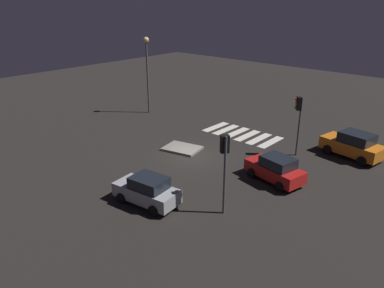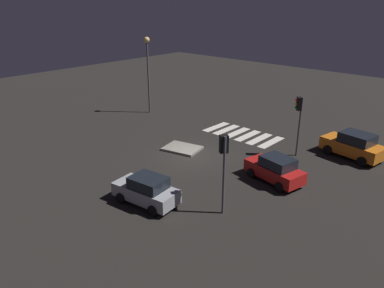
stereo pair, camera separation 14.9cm
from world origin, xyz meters
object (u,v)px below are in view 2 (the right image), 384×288
object	(u,v)px
street_lamp	(148,62)
traffic_island	(182,148)
car_red	(275,169)
car_orange	(353,145)
car_silver	(146,190)
traffic_light_south	(299,112)
traffic_light_west	(224,155)

from	to	relation	value
street_lamp	traffic_island	bearing A→B (deg)	151.82
car_red	street_lamp	world-z (taller)	street_lamp
car_orange	car_silver	bearing A→B (deg)	76.99
car_red	traffic_light_south	distance (m)	5.43
traffic_island	car_silver	bearing A→B (deg)	119.37
car_silver	traffic_light_west	distance (m)	5.05
traffic_light_west	street_lamp	bearing A→B (deg)	5.28
traffic_light_south	traffic_light_west	world-z (taller)	traffic_light_west
car_red	car_orange	world-z (taller)	car_orange
traffic_light_south	street_lamp	bearing A→B (deg)	-44.49
car_red	car_silver	bearing A→B (deg)	73.53
car_orange	traffic_light_south	distance (m)	4.86
car_silver	traffic_light_west	xyz separation A→B (m)	(-3.76, -2.18, 2.57)
car_silver	street_lamp	distance (m)	18.72
traffic_island	street_lamp	distance (m)	11.79
car_orange	traffic_light_south	world-z (taller)	traffic_light_south
car_orange	traffic_light_west	world-z (taller)	traffic_light_west
traffic_light_south	car_red	bearing A→B (deg)	58.86
car_orange	car_silver	distance (m)	15.90
car_red	traffic_light_south	xyz separation A→B (m)	(1.04, -4.68, 2.56)
traffic_island	traffic_light_west	distance (m)	9.89
street_lamp	car_orange	bearing A→B (deg)	-173.22
car_orange	traffic_light_west	bearing A→B (deg)	88.81
car_orange	traffic_light_south	xyz separation A→B (m)	(3.31, 2.57, 2.45)
car_orange	street_lamp	distance (m)	20.30
car_orange	street_lamp	size ratio (longest dim) A/B	0.61
car_silver	traffic_light_south	size ratio (longest dim) A/B	0.91
traffic_island	car_silver	size ratio (longest dim) A/B	0.76
car_silver	traffic_light_south	distance (m)	12.65
car_silver	traffic_light_south	world-z (taller)	traffic_light_south
car_red	car_orange	bearing A→B (deg)	-95.40
traffic_island	street_lamp	xyz separation A→B (m)	(9.39, -5.03, 5.05)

